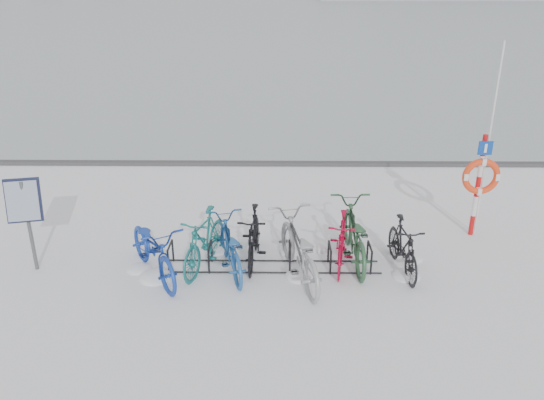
{
  "coord_description": "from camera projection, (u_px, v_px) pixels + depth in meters",
  "views": [
    {
      "loc": [
        0.13,
        -8.49,
        4.79
      ],
      "look_at": [
        0.03,
        0.6,
        1.09
      ],
      "focal_mm": 35.0,
      "sensor_mm": 36.0,
      "label": 1
    }
  ],
  "objects": [
    {
      "name": "bike_2",
      "position": [
        230.0,
        244.0,
        9.43
      ],
      "size": [
        1.14,
        2.0,
        0.99
      ],
      "primitive_type": "imported",
      "rotation": [
        0.0,
        0.0,
        3.41
      ],
      "color": "#22599F",
      "rests_on": "ground"
    },
    {
      "name": "ground",
      "position": [
        270.0,
        267.0,
        9.67
      ],
      "size": [
        900.0,
        900.0,
        0.0
      ],
      "primitive_type": "plane",
      "color": "white",
      "rests_on": "ground"
    },
    {
      "name": "bike_5",
      "position": [
        342.0,
        240.0,
        9.61
      ],
      "size": [
        0.72,
        1.7,
        0.99
      ],
      "primitive_type": "imported",
      "rotation": [
        0.0,
        0.0,
        -0.16
      ],
      "color": "#AD072A",
      "rests_on": "ground"
    },
    {
      "name": "snow_drifts",
      "position": [
        262.0,
        268.0,
        9.63
      ],
      "size": [
        5.47,
        1.63,
        0.22
      ],
      "color": "white",
      "rests_on": "ground"
    },
    {
      "name": "info_board",
      "position": [
        24.0,
        206.0,
        9.13
      ],
      "size": [
        0.61,
        0.35,
        1.74
      ],
      "rotation": [
        0.0,
        0.0,
        0.23
      ],
      "color": "#595B5E",
      "rests_on": "ground"
    },
    {
      "name": "lifebuoy_station",
      "position": [
        481.0,
        176.0,
        10.4
      ],
      "size": [
        0.74,
        0.22,
        3.85
      ],
      "color": "red",
      "rests_on": "ground"
    },
    {
      "name": "bike_7",
      "position": [
        403.0,
        245.0,
        9.42
      ],
      "size": [
        0.61,
        1.68,
        0.99
      ],
      "primitive_type": "imported",
      "rotation": [
        0.0,
        0.0,
        0.09
      ],
      "color": "black",
      "rests_on": "ground"
    },
    {
      "name": "bike_rack",
      "position": [
        270.0,
        259.0,
        9.6
      ],
      "size": [
        4.0,
        0.48,
        0.46
      ],
      "color": "black",
      "rests_on": "ground"
    },
    {
      "name": "bike_6",
      "position": [
        354.0,
        232.0,
        9.76
      ],
      "size": [
        0.83,
        2.19,
        1.14
      ],
      "primitive_type": "imported",
      "rotation": [
        0.0,
        0.0,
        3.18
      ],
      "color": "#285333",
      "rests_on": "ground"
    },
    {
      "name": "bike_0",
      "position": [
        153.0,
        247.0,
        9.23
      ],
      "size": [
        1.7,
        2.14,
        1.09
      ],
      "primitive_type": "imported",
      "rotation": [
        0.0,
        0.0,
        0.56
      ],
      "color": "#17399E",
      "rests_on": "ground"
    },
    {
      "name": "bike_3",
      "position": [
        254.0,
        235.0,
        9.72
      ],
      "size": [
        0.59,
        1.76,
        1.05
      ],
      "primitive_type": "imported",
      "rotation": [
        0.0,
        0.0,
        -0.06
      ],
      "color": "black",
      "rests_on": "ground"
    },
    {
      "name": "quay_edge",
      "position": [
        273.0,
        164.0,
        15.11
      ],
      "size": [
        400.0,
        0.25,
        0.1
      ],
      "primitive_type": "cube",
      "color": "#3F3F42",
      "rests_on": "ground"
    },
    {
      "name": "ice_sheet",
      "position": [
        278.0,
        2.0,
        153.19
      ],
      "size": [
        400.0,
        298.0,
        0.02
      ],
      "primitive_type": "cube",
      "color": "#A5B1BB",
      "rests_on": "ground"
    },
    {
      "name": "bike_1",
      "position": [
        204.0,
        239.0,
        9.54
      ],
      "size": [
        1.0,
        1.88,
        1.09
      ],
      "primitive_type": "imported",
      "rotation": [
        0.0,
        0.0,
        -0.28
      ],
      "color": "#186869",
      "rests_on": "ground"
    },
    {
      "name": "bike_4",
      "position": [
        298.0,
        247.0,
        9.14
      ],
      "size": [
        1.3,
        2.35,
        1.17
      ],
      "primitive_type": "imported",
      "rotation": [
        0.0,
        0.0,
        3.39
      ],
      "color": "#989B9E",
      "rests_on": "ground"
    }
  ]
}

